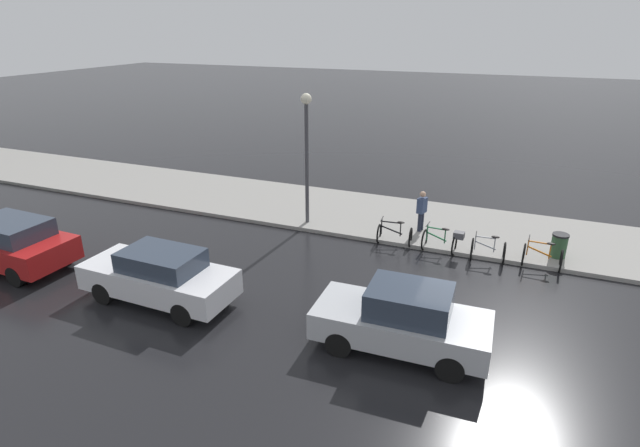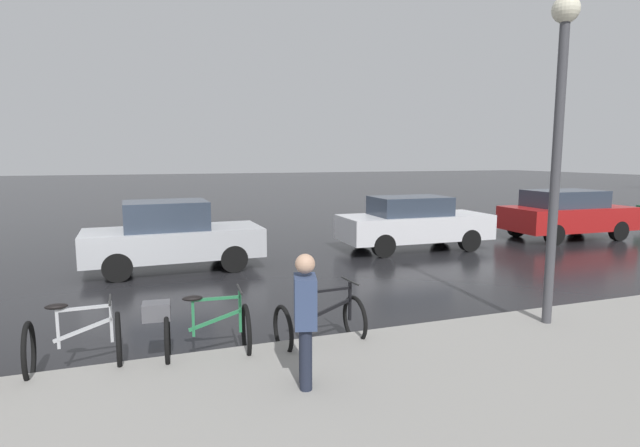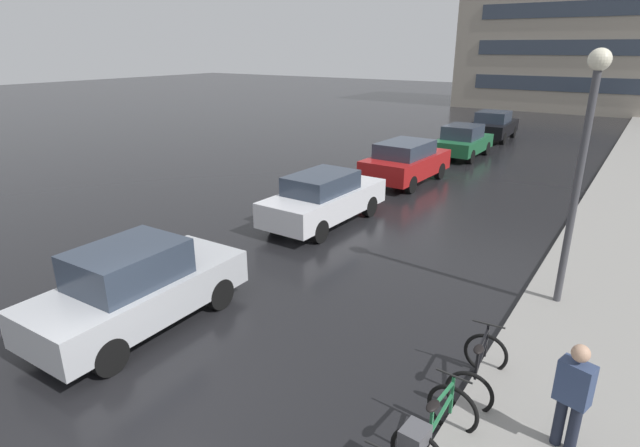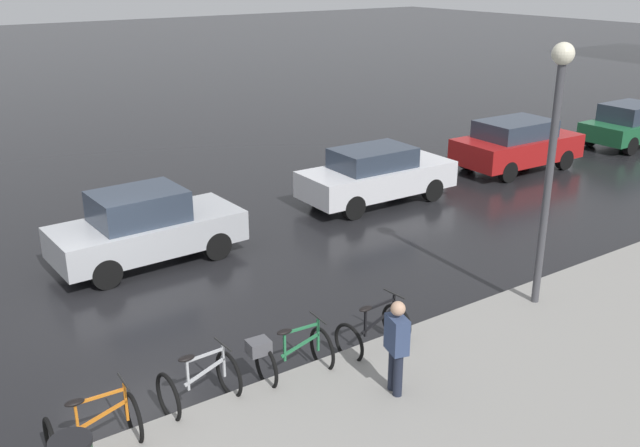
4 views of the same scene
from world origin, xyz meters
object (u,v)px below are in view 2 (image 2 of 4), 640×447
Objects in this scene: car_white at (414,223)px; streetlamp at (559,116)px; bicycle_third at (197,328)px; pedestrian at (305,318)px; bicycle_farthest at (320,322)px; car_silver at (172,236)px; bicycle_second at (75,344)px; car_red at (566,214)px.

car_white is 7.34m from streetlamp.
pedestrian is (1.38, 1.05, 0.45)m from bicycle_third.
bicycle_farthest is at bearing -98.31° from streetlamp.
streetlamp reaches higher than pedestrian.
car_silver is at bearing 179.62° from bicycle_third.
bicycle_second is 0.22× the size of streetlamp.
car_silver reaches higher than bicycle_second.
bicycle_second is at bearing -94.85° from bicycle_third.
pedestrian is at bearing 37.30° from bicycle_third.
streetlamp is at bearing 39.29° from car_silver.
streetlamp reaches higher than bicycle_farthest.
bicycle_second is 0.26× the size of car_red.
car_red is (-0.37, 12.52, 0.02)m from car_silver.
bicycle_farthest is 0.30× the size of car_silver.
bicycle_farthest is at bearing 15.81° from car_silver.
pedestrian reaches higher than bicycle_third.
streetlamp is (0.71, 6.72, 2.90)m from bicycle_second.
pedestrian is at bearing -56.72° from car_red.
car_silver is at bearing -164.19° from bicycle_farthest.
bicycle_farthest is 1.56m from pedestrian.
bicycle_third is 0.31× the size of car_white.
bicycle_third is 14.00m from car_red.
pedestrian is 0.33× the size of streetlamp.
pedestrian reaches higher than bicycle_farthest.
car_white is at bearing -89.62° from car_red.
car_silver reaches higher than car_red.
car_red reaches higher than bicycle_third.
car_white is at bearing 142.57° from pedestrian.
car_silver reaches higher than car_white.
streetlamp is at bearing 100.70° from pedestrian.
streetlamp reaches higher than bicycle_third.
bicycle_farthest is (0.19, 3.15, -0.02)m from bicycle_second.
bicycle_farthest is at bearing 87.88° from bicycle_third.
bicycle_second is at bearing -14.74° from car_silver.
car_white is at bearing 167.07° from streetlamp.
bicycle_farthest is 0.29× the size of car_red.
car_silver is at bearing 165.26° from bicycle_second.
bicycle_farthest is 6.11m from car_silver.
bicycle_second is 0.89× the size of bicycle_farthest.
pedestrian is (7.55, -11.51, 0.10)m from car_red.
bicycle_second is 2.97m from pedestrian.
pedestrian is at bearing -26.21° from bicycle_farthest.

